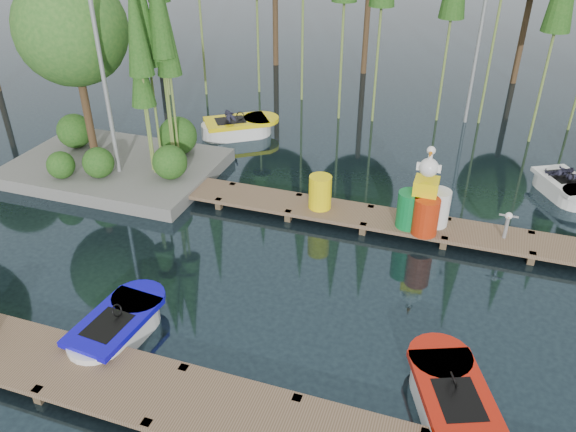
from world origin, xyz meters
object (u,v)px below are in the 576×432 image
(boat_blue, at_px, (117,328))
(boat_red, at_px, (452,400))
(yellow_barrel, at_px, (320,192))
(drum_cluster, at_px, (425,205))
(boat_yellow_far, at_px, (238,127))
(island, at_px, (96,68))

(boat_blue, xyz_separation_m, boat_red, (6.40, 0.28, 0.01))
(yellow_barrel, bearing_deg, boat_red, -54.64)
(drum_cluster, bearing_deg, yellow_barrel, 176.67)
(yellow_barrel, xyz_separation_m, drum_cluster, (2.72, -0.16, 0.19))
(boat_yellow_far, height_order, yellow_barrel, boat_yellow_far)
(boat_blue, relative_size, boat_red, 0.90)
(boat_blue, xyz_separation_m, yellow_barrel, (2.48, 5.81, 0.52))
(drum_cluster, bearing_deg, island, 174.44)
(boat_blue, height_order, drum_cluster, drum_cluster)
(boat_red, height_order, boat_yellow_far, boat_yellow_far)
(boat_blue, distance_m, yellow_barrel, 6.34)
(boat_blue, relative_size, boat_yellow_far, 0.83)
(boat_yellow_far, bearing_deg, yellow_barrel, -61.52)
(boat_yellow_far, xyz_separation_m, drum_cluster, (7.06, -4.70, 0.65))
(island, distance_m, boat_yellow_far, 5.44)
(boat_red, distance_m, yellow_barrel, 6.79)
(boat_blue, bearing_deg, yellow_barrel, 71.63)
(island, distance_m, boat_red, 12.96)
(boat_yellow_far, bearing_deg, island, -140.73)
(boat_red, xyz_separation_m, yellow_barrel, (-3.92, 5.52, 0.51))
(boat_red, relative_size, drum_cluster, 1.27)
(island, bearing_deg, boat_red, -30.00)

